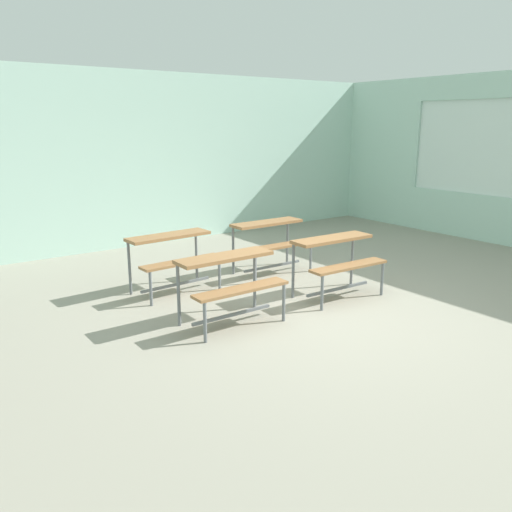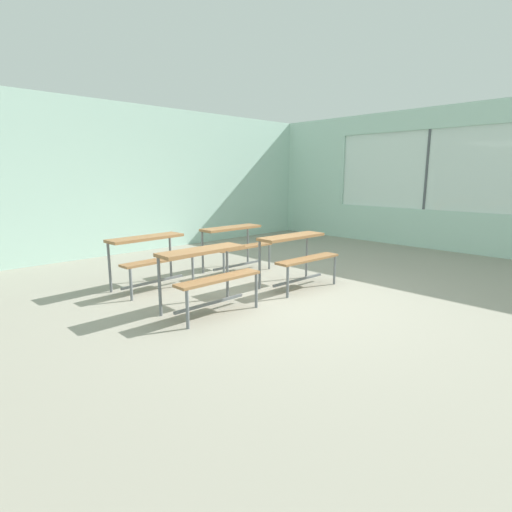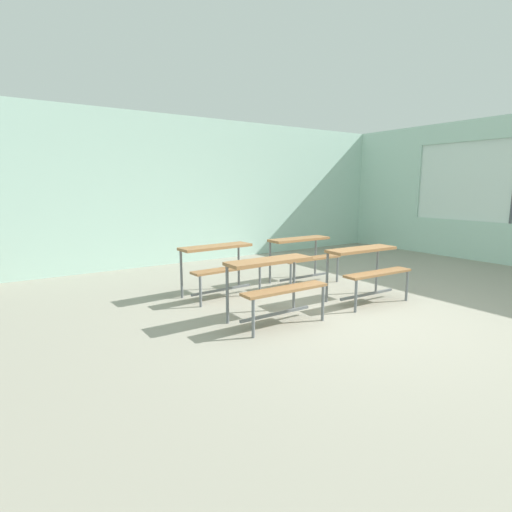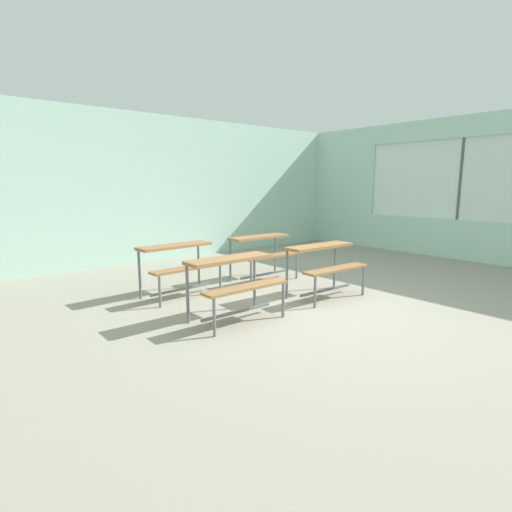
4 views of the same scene
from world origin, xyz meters
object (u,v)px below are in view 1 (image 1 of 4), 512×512
at_px(desk_bench_r0c0, 230,273).
at_px(desk_bench_r1c0, 173,249).
at_px(desk_bench_r0c1, 338,253).
at_px(desk_bench_r1c1, 271,235).

relative_size(desk_bench_r0c0, desk_bench_r1c0, 0.98).
distance_m(desk_bench_r0c0, desk_bench_r0c1, 1.58).
bearing_deg(desk_bench_r1c1, desk_bench_r1c0, 179.34).
height_order(desk_bench_r0c0, desk_bench_r1c0, same).
bearing_deg(desk_bench_r0c0, desk_bench_r1c0, 89.82).
height_order(desk_bench_r0c0, desk_bench_r0c1, same).
bearing_deg(desk_bench_r1c1, desk_bench_r0c0, -139.72).
relative_size(desk_bench_r0c0, desk_bench_r1c1, 1.00).
distance_m(desk_bench_r0c0, desk_bench_r1c1, 2.05).
bearing_deg(desk_bench_r1c0, desk_bench_r1c1, -4.08).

